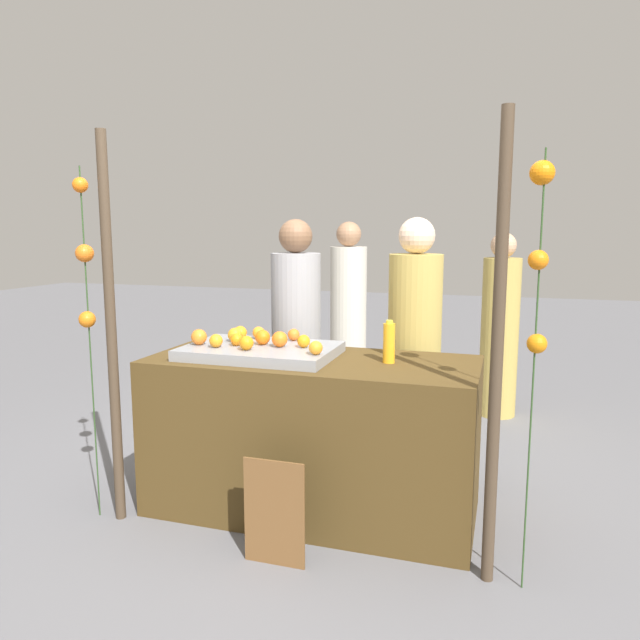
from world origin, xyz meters
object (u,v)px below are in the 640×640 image
Objects in this scene: orange_0 at (294,335)px; vendor_left at (296,351)px; stall_counter at (312,435)px; chalkboard_sign at (275,513)px; orange_1 at (259,333)px; vendor_right at (414,360)px; juice_bottle at (389,343)px.

vendor_left reaches higher than orange_0.
stall_counter reaches higher than chalkboard_sign.
vendor_left is at bearing 105.23° from chalkboard_sign.
vendor_left reaches higher than orange_1.
vendor_left is at bearing 108.22° from orange_0.
vendor_right is at bearing 69.29° from chalkboard_sign.
stall_counter is at bearing 90.88° from chalkboard_sign.
stall_counter is 0.84m from vendor_left.
vendor_right reaches higher than juice_bottle.
chalkboard_sign is at bearing -74.77° from vendor_left.
stall_counter is at bearing -126.90° from vendor_right.
orange_0 is 0.97× the size of orange_1.
stall_counter is 24.73× the size of orange_1.
orange_1 is 0.55m from vendor_left.
orange_0 is at bearing 103.32° from chalkboard_sign.
orange_1 is at bearing 155.32° from stall_counter.
juice_bottle reaches higher than chalkboard_sign.
stall_counter is 1.09× the size of vendor_right.
vendor_right is (0.05, 0.61, -0.22)m from juice_bottle.
juice_bottle is at bearing -10.56° from orange_1.
orange_0 is at bearing -145.81° from vendor_right.
orange_1 is 0.86m from juice_bottle.
vendor_left is at bearing 139.69° from juice_bottle.
juice_bottle is 1.07m from chalkboard_sign.
orange_0 is 0.23m from orange_1.
vendor_left reaches higher than chalkboard_sign.
orange_1 reaches higher than orange_0.
juice_bottle is 0.65m from vendor_right.
stall_counter is 7.83× the size of juice_bottle.
juice_bottle reaches higher than orange_1.
vendor_left is at bearing 116.50° from stall_counter.
vendor_left is at bearing 176.66° from vendor_right.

